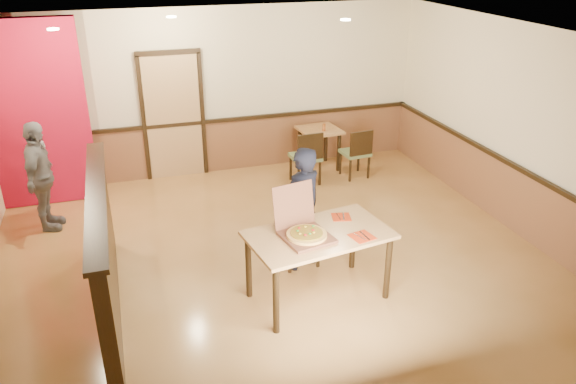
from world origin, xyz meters
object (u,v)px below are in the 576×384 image
main_table (319,242)px  condiment (324,127)px  side_table (319,138)px  pizza_box (304,231)px  side_chair_left (307,156)px  side_chair_right (357,151)px  passerby (41,177)px  diner_chair (297,224)px  diner (302,209)px

main_table → condiment: (1.43, 3.59, 0.07)m
side_table → pizza_box: pizza_box is taller
side_table → condiment: (0.04, -0.12, 0.24)m
side_chair_left → side_chair_right: 0.90m
side_chair_right → passerby: 4.93m
diner_chair → passerby: (-3.09, 1.87, 0.28)m
passerby → side_table: bearing=-67.3°
passerby → side_chair_right: bearing=-75.4°
side_chair_right → passerby: size_ratio=0.55×
diner_chair → condiment: bearing=59.3°
condiment → passerby: bearing=-169.1°
diner_chair → side_chair_right: size_ratio=1.07×
main_table → side_chair_left: bearing=64.1°
side_chair_right → side_table: size_ratio=1.19×
diner → side_table: bearing=-138.0°
side_table → diner: (-1.35, -3.01, 0.24)m
pizza_box → side_chair_right: bearing=46.0°
side_chair_left → diner: size_ratio=0.58×
passerby → side_chair_left: bearing=-74.5°
side_chair_right → passerby: bearing=-0.6°
side_chair_left → diner_chair: bearing=65.1°
main_table → diner_chair: diner_chair is taller
side_table → diner: diner is taller
side_chair_left → passerby: (-4.01, -0.37, 0.28)m
diner → side_chair_right: bearing=-150.9°
pizza_box → side_chair_left: bearing=59.1°
diner_chair → diner: diner is taller
passerby → condiment: (4.49, 0.86, 0.01)m
main_table → condiment: condiment is taller
main_table → diner: (0.04, 0.70, 0.07)m
side_chair_left → pizza_box: 3.34m
diner_chair → diner: size_ratio=0.59×
diner_chair → side_table: (1.37, 2.86, 0.04)m
main_table → side_table: bearing=60.5°
main_table → diner: bearing=77.7°
condiment → diner: bearing=-115.7°
pizza_box → condiment: size_ratio=5.06×
side_chair_left → condiment: (0.48, 0.49, 0.29)m
diner_chair → side_table: diner_chair is taller
main_table → condiment: size_ratio=12.68×
side_chair_right → condiment: 0.72m
diner_chair → condiment: 3.09m
diner_chair → passerby: 3.62m
diner_chair → passerby: passerby is taller
side_chair_right → pizza_box: bearing=52.0°
side_chair_right → diner: 3.01m
main_table → side_chair_left: (0.95, 3.09, -0.22)m
diner_chair → side_table: 3.17m
side_chair_right → side_table: side_chair_right is taller
main_table → condiment: 3.86m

